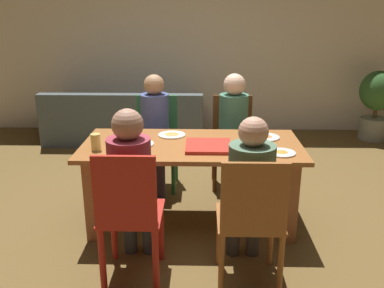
# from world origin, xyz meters

# --- Properties ---
(ground_plane) EXTENTS (20.00, 20.00, 0.00)m
(ground_plane) POSITION_xyz_m (0.00, 0.00, 0.00)
(ground_plane) COLOR brown
(back_wall) EXTENTS (6.64, 0.12, 2.63)m
(back_wall) POSITION_xyz_m (0.00, 3.00, 1.32)
(back_wall) COLOR beige
(back_wall) RESTS_ON ground
(dining_table) EXTENTS (1.82, 0.86, 0.73)m
(dining_table) POSITION_xyz_m (0.00, 0.00, 0.60)
(dining_table) COLOR #9F5F2E
(dining_table) RESTS_ON ground
(chair_0) EXTENTS (0.45, 0.45, 0.94)m
(chair_0) POSITION_xyz_m (-0.39, 0.84, 0.51)
(chair_0) COLOR #306D3D
(chair_0) RESTS_ON ground
(person_0) EXTENTS (0.28, 0.51, 1.18)m
(person_0) POSITION_xyz_m (-0.39, 0.68, 0.69)
(person_0) COLOR #3B3044
(person_0) RESTS_ON ground
(chair_1) EXTENTS (0.43, 0.44, 0.95)m
(chair_1) POSITION_xyz_m (0.40, -0.92, 0.53)
(chair_1) COLOR #98592B
(chair_1) RESTS_ON ground
(person_1) EXTENTS (0.30, 0.52, 1.17)m
(person_1) POSITION_xyz_m (0.40, -0.75, 0.69)
(person_1) COLOR #3F3C3B
(person_1) RESTS_ON ground
(chair_2) EXTENTS (0.42, 0.44, 0.97)m
(chair_2) POSITION_xyz_m (-0.39, -0.86, 0.52)
(chair_2) COLOR #B4261C
(chair_2) RESTS_ON ground
(person_2) EXTENTS (0.29, 0.47, 1.21)m
(person_2) POSITION_xyz_m (-0.39, -0.71, 0.71)
(person_2) COLOR #384149
(person_2) RESTS_ON ground
(chair_3) EXTENTS (0.43, 0.38, 0.94)m
(chair_3) POSITION_xyz_m (0.40, 0.88, 0.52)
(chair_3) COLOR brown
(chair_3) RESTS_ON ground
(person_3) EXTENTS (0.29, 0.47, 1.19)m
(person_3) POSITION_xyz_m (0.40, 0.74, 0.71)
(person_3) COLOR #30353C
(person_3) RESTS_ON ground
(pizza_box_0) EXTENTS (0.37, 0.37, 0.03)m
(pizza_box_0) POSITION_xyz_m (0.14, -0.10, 0.74)
(pizza_box_0) COLOR #B32A20
(pizza_box_0) RESTS_ON dining_table
(plate_0) EXTENTS (0.24, 0.24, 0.03)m
(plate_0) POSITION_xyz_m (-0.18, 0.22, 0.74)
(plate_0) COLOR white
(plate_0) RESTS_ON dining_table
(plate_1) EXTENTS (0.26, 0.26, 0.01)m
(plate_1) POSITION_xyz_m (-0.44, -0.04, 0.73)
(plate_1) COLOR white
(plate_1) RESTS_ON dining_table
(plate_2) EXTENTS (0.22, 0.22, 0.03)m
(plate_2) POSITION_xyz_m (0.70, -0.23, 0.74)
(plate_2) COLOR white
(plate_2) RESTS_ON dining_table
(plate_3) EXTENTS (0.25, 0.25, 0.03)m
(plate_3) POSITION_xyz_m (0.64, 0.18, 0.74)
(plate_3) COLOR white
(plate_3) RESTS_ON dining_table
(drinking_glass_0) EXTENTS (0.08, 0.08, 0.13)m
(drinking_glass_0) POSITION_xyz_m (-0.76, -0.19, 0.79)
(drinking_glass_0) COLOR #DDC164
(drinking_glass_0) RESTS_ON dining_table
(drinking_glass_1) EXTENTS (0.08, 0.08, 0.13)m
(drinking_glass_1) POSITION_xyz_m (0.52, -0.35, 0.79)
(drinking_glass_1) COLOR #BE4733
(drinking_glass_1) RESTS_ON dining_table
(couch) EXTENTS (2.17, 0.83, 0.73)m
(couch) POSITION_xyz_m (-0.99, 2.33, 0.26)
(couch) COLOR #495355
(couch) RESTS_ON ground
(potted_plant) EXTENTS (0.50, 0.50, 0.98)m
(potted_plant) POSITION_xyz_m (2.53, 2.48, 0.57)
(potted_plant) COLOR gray
(potted_plant) RESTS_ON ground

